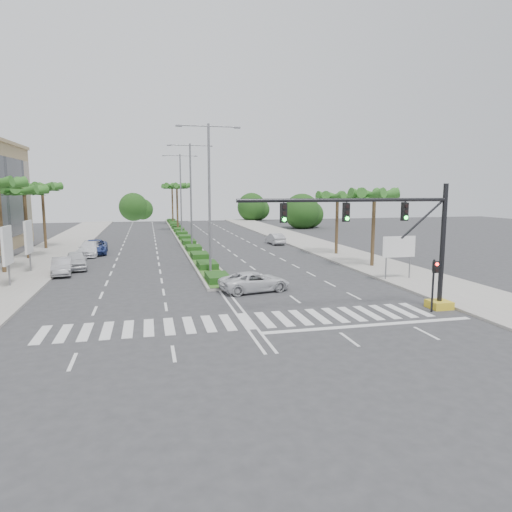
{
  "coord_description": "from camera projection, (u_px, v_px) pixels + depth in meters",
  "views": [
    {
      "loc": [
        -4.86,
        -22.71,
        6.84
      ],
      "look_at": [
        1.24,
        3.02,
        3.0
      ],
      "focal_mm": 32.0,
      "sensor_mm": 36.0,
      "label": 1
    }
  ],
  "objects": [
    {
      "name": "palm_right_near",
      "position": [
        374.0,
        197.0,
        39.86
      ],
      "size": [
        4.57,
        4.68,
        7.05
      ],
      "color": "brown",
      "rests_on": "ground"
    },
    {
      "name": "footpath_right",
      "position": [
        350.0,
        257.0,
        46.68
      ],
      "size": [
        6.0,
        120.0,
        0.15
      ],
      "primitive_type": "cube",
      "color": "gray",
      "rests_on": "ground"
    },
    {
      "name": "car_parked_d",
      "position": [
        89.0,
        249.0,
        47.62
      ],
      "size": [
        2.31,
        5.14,
        1.46
      ],
      "primitive_type": "imported",
      "rotation": [
        0.0,
        0.0,
        -0.05
      ],
      "color": "white",
      "rests_on": "ground"
    },
    {
      "name": "billboard_far",
      "position": [
        29.0,
        237.0,
        37.55
      ],
      "size": [
        0.18,
        2.1,
        4.35
      ],
      "color": "slate",
      "rests_on": "ground"
    },
    {
      "name": "palm_right_far",
      "position": [
        337.0,
        199.0,
        47.6
      ],
      "size": [
        4.57,
        4.68,
        6.75
      ],
      "color": "brown",
      "rests_on": "ground"
    },
    {
      "name": "car_parked_c",
      "position": [
        95.0,
        247.0,
        48.96
      ],
      "size": [
        2.8,
        5.6,
        1.52
      ],
      "primitive_type": "imported",
      "rotation": [
        0.0,
        0.0,
        0.05
      ],
      "color": "navy",
      "rests_on": "ground"
    },
    {
      "name": "car_crossing",
      "position": [
        255.0,
        282.0,
        30.94
      ],
      "size": [
        5.19,
        3.16,
        1.34
      ],
      "primitive_type": "imported",
      "rotation": [
        0.0,
        0.0,
        1.77
      ],
      "color": "silver",
      "rests_on": "ground"
    },
    {
      "name": "streetlight_far",
      "position": [
        181.0,
        190.0,
        67.27
      ],
      "size": [
        5.1,
        0.25,
        12.0
      ],
      "color": "slate",
      "rests_on": "ground"
    },
    {
      "name": "palm_left_end",
      "position": [
        42.0,
        190.0,
        51.94
      ],
      "size": [
        4.57,
        4.68,
        7.75
      ],
      "color": "brown",
      "rests_on": "ground"
    },
    {
      "name": "palm_median_a",
      "position": [
        177.0,
        188.0,
        75.89
      ],
      "size": [
        4.57,
        4.68,
        8.05
      ],
      "color": "brown",
      "rests_on": "ground"
    },
    {
      "name": "car_parked_b",
      "position": [
        62.0,
        266.0,
        36.98
      ],
      "size": [
        1.97,
        4.35,
        1.39
      ],
      "primitive_type": "imported",
      "rotation": [
        0.0,
        0.0,
        0.12
      ],
      "color": "#ADABB0",
      "rests_on": "ground"
    },
    {
      "name": "signal_gantry",
      "position": [
        407.0,
        251.0,
        25.58
      ],
      "size": [
        12.6,
        1.2,
        7.2
      ],
      "color": "gold",
      "rests_on": "ground"
    },
    {
      "name": "streetlight_mid",
      "position": [
        191.0,
        190.0,
        51.87
      ],
      "size": [
        5.1,
        0.25,
        12.0
      ],
      "color": "slate",
      "rests_on": "ground"
    },
    {
      "name": "billboard_near",
      "position": [
        7.0,
        246.0,
        31.78
      ],
      "size": [
        0.18,
        2.1,
        4.35
      ],
      "color": "slate",
      "rests_on": "ground"
    },
    {
      "name": "footpath_left",
      "position": [
        28.0,
        268.0,
        39.74
      ],
      "size": [
        6.0,
        120.0,
        0.15
      ],
      "primitive_type": "cube",
      "color": "gray",
      "rests_on": "ground"
    },
    {
      "name": "palm_left_far",
      "position": [
        24.0,
        193.0,
        44.29
      ],
      "size": [
        4.57,
        4.68,
        7.35
      ],
      "color": "brown",
      "rests_on": "ground"
    },
    {
      "name": "median_grass",
      "position": [
        182.0,
        235.0,
        67.26
      ],
      "size": [
        1.8,
        75.0,
        0.04
      ],
      "primitive_type": "cube",
      "color": "#25531C",
      "rests_on": "median"
    },
    {
      "name": "streetlight_near",
      "position": [
        209.0,
        190.0,
        36.46
      ],
      "size": [
        5.1,
        0.25,
        12.0
      ],
      "color": "slate",
      "rests_on": "ground"
    },
    {
      "name": "car_right",
      "position": [
        275.0,
        239.0,
        57.95
      ],
      "size": [
        1.71,
        4.27,
        1.38
      ],
      "primitive_type": "imported",
      "rotation": [
        0.0,
        0.0,
        3.2
      ],
      "color": "silver",
      "rests_on": "ground"
    },
    {
      "name": "median",
      "position": [
        182.0,
        236.0,
        67.28
      ],
      "size": [
        2.2,
        75.0,
        0.2
      ],
      "primitive_type": "cube",
      "color": "gray",
      "rests_on": "ground"
    },
    {
      "name": "pedestrian_signal",
      "position": [
        434.0,
        277.0,
        25.44
      ],
      "size": [
        0.28,
        0.36,
        3.0
      ],
      "color": "black",
      "rests_on": "ground"
    },
    {
      "name": "direction_sign",
      "position": [
        399.0,
        249.0,
        34.38
      ],
      "size": [
        2.7,
        0.11,
        3.4
      ],
      "color": "slate",
      "rests_on": "ground"
    },
    {
      "name": "palm_median_b",
      "position": [
        172.0,
        188.0,
        90.33
      ],
      "size": [
        4.57,
        4.68,
        8.05
      ],
      "color": "brown",
      "rests_on": "ground"
    },
    {
      "name": "car_parked_a",
      "position": [
        76.0,
        260.0,
        39.57
      ],
      "size": [
        2.43,
        4.77,
        1.56
      ],
      "primitive_type": "imported",
      "rotation": [
        0.0,
        0.0,
        0.13
      ],
      "color": "silver",
      "rests_on": "ground"
    },
    {
      "name": "ground",
      "position": [
        246.0,
        321.0,
        23.96
      ],
      "size": [
        160.0,
        160.0,
        0.0
      ],
      "primitive_type": "plane",
      "color": "#333335",
      "rests_on": "ground"
    }
  ]
}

